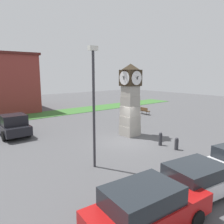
# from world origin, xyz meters

# --- Properties ---
(ground_plane) EXTENTS (79.83, 79.83, 0.00)m
(ground_plane) POSITION_xyz_m (0.00, 0.00, 0.00)
(ground_plane) COLOR #4C4C4F
(clock_tower) EXTENTS (1.79, 1.81, 5.88)m
(clock_tower) POSITION_xyz_m (1.39, 1.13, 3.03)
(clock_tower) COLOR #A09B91
(clock_tower) RESTS_ON ground_plane
(bollard_near_tower) EXTENTS (0.26, 0.26, 0.86)m
(bollard_near_tower) POSITION_xyz_m (1.32, -3.47, 0.43)
(bollard_near_tower) COLOR #333338
(bollard_near_tower) RESTS_ON ground_plane
(bollard_mid_row) EXTENTS (0.25, 0.25, 0.97)m
(bollard_mid_row) POSITION_xyz_m (1.24, -2.18, 0.49)
(bollard_mid_row) COLOR #333338
(bollard_mid_row) RESTS_ON ground_plane
(car_navy_sedan) EXTENTS (4.54, 2.24, 1.61)m
(car_navy_sedan) POSITION_xyz_m (-6.09, -7.32, 0.81)
(car_navy_sedan) COLOR #A51111
(car_navy_sedan) RESTS_ON ground_plane
(car_near_tower) EXTENTS (4.40, 2.54, 1.43)m
(car_near_tower) POSITION_xyz_m (-2.84, -7.31, 0.73)
(car_near_tower) COLOR silver
(car_near_tower) RESTS_ON ground_plane
(pickup_truck) EXTENTS (2.20, 5.05, 1.85)m
(pickup_truck) POSITION_xyz_m (-6.19, 7.57, 0.93)
(pickup_truck) COLOR black
(pickup_truck) RESTS_ON ground_plane
(bench) EXTENTS (0.66, 1.64, 0.90)m
(bench) POSITION_xyz_m (9.43, 6.79, 0.52)
(bench) COLOR brown
(bench) RESTS_ON ground_plane
(street_lamp_near_road) EXTENTS (0.50, 0.24, 6.49)m
(street_lamp_near_road) POSITION_xyz_m (-4.53, -2.15, 3.74)
(street_lamp_near_road) COLOR #333338
(street_lamp_near_road) RESTS_ON ground_plane
(grass_verge_far) EXTENTS (47.90, 4.27, 0.04)m
(grass_verge_far) POSITION_xyz_m (-1.26, 14.64, 0.02)
(grass_verge_far) COLOR #386B2D
(grass_verge_far) RESTS_ON ground_plane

